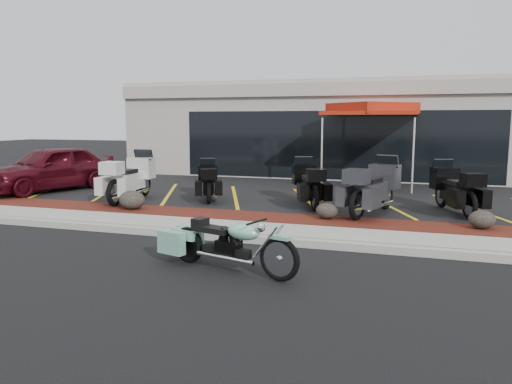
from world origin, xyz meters
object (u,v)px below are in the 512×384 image
(hero_cruiser, at_px, (280,252))
(touring_white, at_px, (144,173))
(traffic_cone, at_px, (300,185))
(popup_canopy, at_px, (372,111))
(parked_car, at_px, (50,168))

(hero_cruiser, distance_m, touring_white, 8.49)
(touring_white, bearing_deg, traffic_cone, -64.39)
(popup_canopy, bearing_deg, traffic_cone, -125.84)
(hero_cruiser, height_order, traffic_cone, hero_cruiser)
(parked_car, bearing_deg, traffic_cone, 33.61)
(touring_white, height_order, parked_car, parked_car)
(hero_cruiser, xyz_separation_m, parked_car, (-9.49, 6.34, 0.43))
(hero_cruiser, height_order, touring_white, touring_white)
(traffic_cone, height_order, popup_canopy, popup_canopy)
(hero_cruiser, bearing_deg, popup_canopy, 104.68)
(hero_cruiser, relative_size, popup_canopy, 0.76)
(touring_white, distance_m, popup_canopy, 8.02)
(touring_white, bearing_deg, popup_canopy, -58.23)
(traffic_cone, bearing_deg, hero_cruiser, -79.33)
(parked_car, bearing_deg, popup_canopy, 41.58)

